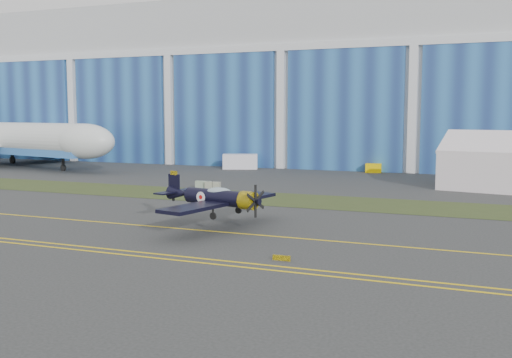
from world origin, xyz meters
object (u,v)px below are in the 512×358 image
at_px(tent, 512,160).
at_px(shipping_container, 240,162).
at_px(warbird, 215,197).
at_px(tug, 373,168).

relative_size(tent, shipping_container, 3.04).
height_order(warbird, tug, warbird).
height_order(tent, shipping_container, tent).
relative_size(warbird, tent, 0.84).
bearing_deg(shipping_container, tent, -37.19).
height_order(shipping_container, tug, shipping_container).
bearing_deg(tug, shipping_container, 178.96).
bearing_deg(shipping_container, tug, -14.63).
bearing_deg(warbird, tug, 98.81).
bearing_deg(warbird, shipping_container, 123.63).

